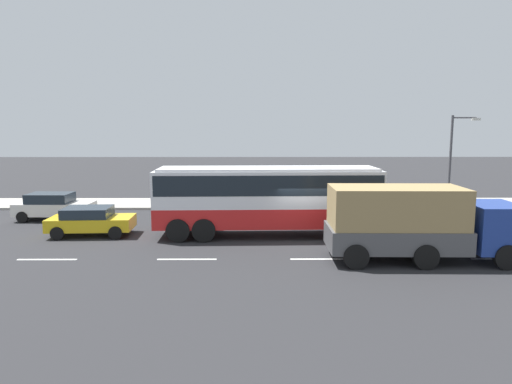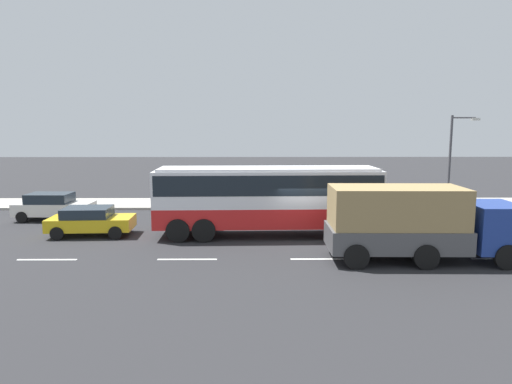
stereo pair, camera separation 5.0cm
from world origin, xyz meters
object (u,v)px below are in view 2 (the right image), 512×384
object	(u,v)px
pedestrian_near_curb	(285,191)
pedestrian_at_crossing	(302,190)
coach_bus	(268,194)
car_yellow_taxi	(91,220)
car_white_minivan	(53,206)
street_lamp	(453,154)
cargo_truck	(416,221)

from	to	relation	value
pedestrian_near_curb	pedestrian_at_crossing	bearing A→B (deg)	132.81
coach_bus	car_yellow_taxi	distance (m)	8.81
car_white_minivan	pedestrian_at_crossing	size ratio (longest dim) A/B	2.63
car_yellow_taxi	pedestrian_near_curb	world-z (taller)	pedestrian_near_curb
coach_bus	street_lamp	bearing A→B (deg)	29.73
car_yellow_taxi	street_lamp	bearing A→B (deg)	16.36
pedestrian_near_curb	pedestrian_at_crossing	size ratio (longest dim) A/B	1.06
pedestrian_at_crossing	street_lamp	distance (m)	9.96
car_white_minivan	coach_bus	bearing A→B (deg)	-16.98
car_yellow_taxi	pedestrian_near_curb	xyz separation A→B (m)	(10.10, 7.44, 0.39)
coach_bus	cargo_truck	xyz separation A→B (m)	(5.79, -4.23, -0.50)
cargo_truck	street_lamp	world-z (taller)	street_lamp
cargo_truck	car_yellow_taxi	world-z (taller)	cargo_truck
car_yellow_taxi	pedestrian_near_curb	distance (m)	12.55
car_yellow_taxi	cargo_truck	bearing A→B (deg)	-19.53
coach_bus	street_lamp	size ratio (longest dim) A/B	1.86
car_yellow_taxi	street_lamp	size ratio (longest dim) A/B	0.70
street_lamp	pedestrian_at_crossing	bearing A→B (deg)	174.13
coach_bus	pedestrian_at_crossing	bearing A→B (deg)	71.19
cargo_truck	pedestrian_at_crossing	world-z (taller)	cargo_truck
coach_bus	pedestrian_near_curb	size ratio (longest dim) A/B	6.33
cargo_truck	pedestrian_near_curb	xyz separation A→B (m)	(-4.40, 11.79, -0.44)
car_yellow_taxi	street_lamp	world-z (taller)	street_lamp
car_yellow_taxi	car_white_minivan	bearing A→B (deg)	129.30
cargo_truck	street_lamp	bearing A→B (deg)	62.12
car_white_minivan	pedestrian_near_curb	distance (m)	14.03
street_lamp	cargo_truck	bearing A→B (deg)	-118.91
cargo_truck	car_yellow_taxi	distance (m)	15.16
car_yellow_taxi	pedestrian_near_curb	bearing A→B (deg)	33.54
coach_bus	street_lamp	xyz separation A→B (m)	(12.21, 7.40, 1.51)
car_yellow_taxi	pedestrian_at_crossing	bearing A→B (deg)	33.29
pedestrian_near_curb	street_lamp	bearing A→B (deg)	97.93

